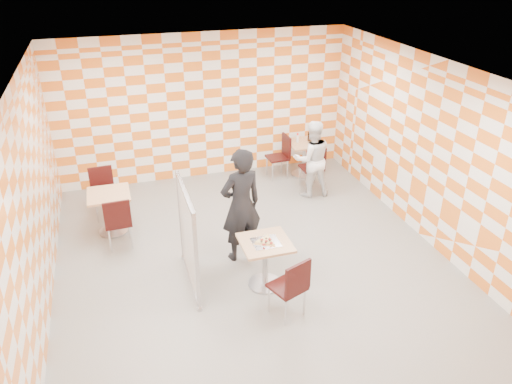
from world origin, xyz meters
TOP-DOWN VIEW (x-y plane):
  - room_shell at (0.00, 0.54)m, footprint 7.00×7.00m
  - main_table at (0.00, -0.57)m, footprint 0.70×0.70m
  - second_table at (1.99, 2.86)m, footprint 0.70×0.70m
  - empty_table at (-2.07, 1.63)m, footprint 0.70×0.70m
  - chair_main_front at (0.12, -1.35)m, footprint 0.55×0.55m
  - chair_second_front at (1.89, 2.13)m, footprint 0.43×0.44m
  - chair_second_side at (1.49, 2.92)m, footprint 0.45×0.44m
  - chair_empty_near at (-1.97, 1.05)m, footprint 0.44×0.45m
  - chair_empty_far at (-2.17, 2.30)m, footprint 0.45×0.46m
  - partition at (-1.04, -0.21)m, footprint 0.08×1.38m
  - man_dark at (-0.13, 0.24)m, footprint 0.76×0.58m
  - man_white at (1.77, 1.95)m, footprint 0.80×0.65m
  - pizza_on_foil at (0.00, -0.59)m, footprint 0.40×0.40m
  - sport_bottle at (1.84, 2.91)m, footprint 0.06×0.06m
  - soda_bottle at (2.10, 2.90)m, footprint 0.07×0.07m

SIDE VIEW (x-z plane):
  - main_table at x=0.00m, z-range 0.13..0.88m
  - second_table at x=1.99m, z-range 0.13..0.88m
  - empty_table at x=-2.07m, z-range 0.13..0.88m
  - chair_main_front at x=0.12m, z-range 0.08..1.01m
  - chair_second_front at x=1.89m, z-range 0.08..1.01m
  - chair_second_side at x=1.49m, z-range 0.08..1.01m
  - chair_empty_near at x=-1.97m, z-range 0.08..1.01m
  - chair_empty_far at x=-2.17m, z-range 0.08..1.01m
  - pizza_on_foil at x=0.00m, z-range 0.74..0.79m
  - man_white at x=1.77m, z-range 0.00..1.54m
  - partition at x=-1.04m, z-range 0.02..1.57m
  - sport_bottle at x=1.84m, z-range 0.74..0.94m
  - soda_bottle at x=2.10m, z-range 0.74..0.97m
  - man_dark at x=-0.13m, z-range 0.00..1.86m
  - room_shell at x=0.00m, z-range -2.00..5.00m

